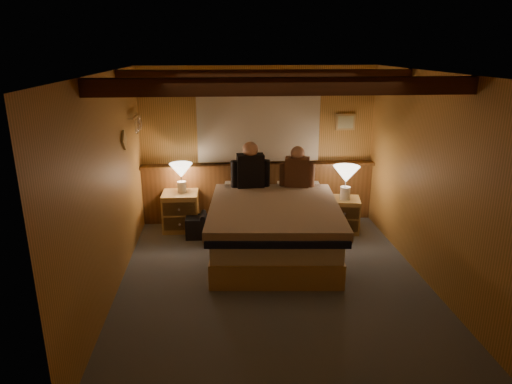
{
  "coord_description": "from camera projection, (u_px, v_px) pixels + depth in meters",
  "views": [
    {
      "loc": [
        -0.6,
        -4.81,
        2.65
      ],
      "look_at": [
        -0.17,
        0.4,
        0.99
      ],
      "focal_mm": 32.0,
      "sensor_mm": 36.0,
      "label": 1
    }
  ],
  "objects": [
    {
      "name": "floor",
      "position": [
        273.0,
        281.0,
        5.42
      ],
      "size": [
        4.2,
        4.2,
        0.0
      ],
      "primitive_type": "plane",
      "color": "#555C65",
      "rests_on": "ground"
    },
    {
      "name": "ceiling",
      "position": [
        276.0,
        73.0,
        4.69
      ],
      "size": [
        4.2,
        4.2,
        0.0
      ],
      "primitive_type": "plane",
      "rotation": [
        3.14,
        0.0,
        0.0
      ],
      "color": "#E1B354",
      "rests_on": "wall_back"
    },
    {
      "name": "wall_back",
      "position": [
        258.0,
        146.0,
        7.05
      ],
      "size": [
        3.6,
        0.0,
        3.6
      ],
      "primitive_type": "plane",
      "rotation": [
        1.57,
        0.0,
        0.0
      ],
      "color": "#C48B46",
      "rests_on": "floor"
    },
    {
      "name": "wall_left",
      "position": [
        109.0,
        188.0,
        4.91
      ],
      "size": [
        0.0,
        4.2,
        4.2
      ],
      "primitive_type": "plane",
      "rotation": [
        1.57,
        0.0,
        1.57
      ],
      "color": "#C48B46",
      "rests_on": "floor"
    },
    {
      "name": "wall_right",
      "position": [
        431.0,
        181.0,
        5.19
      ],
      "size": [
        0.0,
        4.2,
        4.2
      ],
      "primitive_type": "plane",
      "rotation": [
        1.57,
        0.0,
        -1.57
      ],
      "color": "#C48B46",
      "rests_on": "floor"
    },
    {
      "name": "wall_front",
      "position": [
        312.0,
        274.0,
        3.06
      ],
      "size": [
        3.6,
        0.0,
        3.6
      ],
      "primitive_type": "plane",
      "rotation": [
        -1.57,
        0.0,
        0.0
      ],
      "color": "#C48B46",
      "rests_on": "floor"
    },
    {
      "name": "wainscot",
      "position": [
        258.0,
        191.0,
        7.2
      ],
      "size": [
        3.6,
        0.23,
        0.94
      ],
      "color": "brown",
      "rests_on": "wall_back"
    },
    {
      "name": "curtain_window",
      "position": [
        259.0,
        126.0,
        6.88
      ],
      "size": [
        2.18,
        0.09,
        1.11
      ],
      "color": "#482112",
      "rests_on": "wall_back"
    },
    {
      "name": "ceiling_beams",
      "position": [
        274.0,
        81.0,
        4.86
      ],
      "size": [
        3.6,
        1.65,
        0.16
      ],
      "color": "#482112",
      "rests_on": "ceiling"
    },
    {
      "name": "coat_rail",
      "position": [
        137.0,
        122.0,
        6.27
      ],
      "size": [
        0.05,
        0.55,
        0.24
      ],
      "color": "silver",
      "rests_on": "wall_left"
    },
    {
      "name": "framed_print",
      "position": [
        345.0,
        122.0,
        7.03
      ],
      "size": [
        0.3,
        0.04,
        0.25
      ],
      "color": "tan",
      "rests_on": "wall_back"
    },
    {
      "name": "bed",
      "position": [
        274.0,
        227.0,
        6.04
      ],
      "size": [
        1.8,
        2.24,
        0.72
      ],
      "rotation": [
        0.0,
        0.0,
        -0.08
      ],
      "color": "tan",
      "rests_on": "floor"
    },
    {
      "name": "nightstand_left",
      "position": [
        181.0,
        211.0,
        6.88
      ],
      "size": [
        0.53,
        0.48,
        0.58
      ],
      "rotation": [
        0.0,
        0.0,
        -0.01
      ],
      "color": "tan",
      "rests_on": "floor"
    },
    {
      "name": "nightstand_right",
      "position": [
        343.0,
        215.0,
        6.83
      ],
      "size": [
        0.53,
        0.5,
        0.51
      ],
      "rotation": [
        0.0,
        0.0,
        -0.19
      ],
      "color": "tan",
      "rests_on": "floor"
    },
    {
      "name": "lamp_left",
      "position": [
        181.0,
        172.0,
        6.73
      ],
      "size": [
        0.34,
        0.34,
        0.44
      ],
      "color": "white",
      "rests_on": "nightstand_left"
    },
    {
      "name": "lamp_right",
      "position": [
        346.0,
        176.0,
        6.62
      ],
      "size": [
        0.39,
        0.39,
        0.5
      ],
      "color": "white",
      "rests_on": "nightstand_right"
    },
    {
      "name": "person_left",
      "position": [
        250.0,
        168.0,
        6.54
      ],
      "size": [
        0.57,
        0.24,
        0.69
      ],
      "rotation": [
        0.0,
        0.0,
        0.04
      ],
      "color": "black",
      "rests_on": "bed"
    },
    {
      "name": "person_right",
      "position": [
        297.0,
        170.0,
        6.56
      ],
      "size": [
        0.5,
        0.27,
        0.62
      ],
      "rotation": [
        0.0,
        0.0,
        -0.21
      ],
      "color": "#513120",
      "rests_on": "bed"
    },
    {
      "name": "duffel_bag",
      "position": [
        204.0,
        226.0,
        6.64
      ],
      "size": [
        0.51,
        0.32,
        0.37
      ],
      "rotation": [
        0.0,
        0.0,
        -0.02
      ],
      "color": "black",
      "rests_on": "floor"
    }
  ]
}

